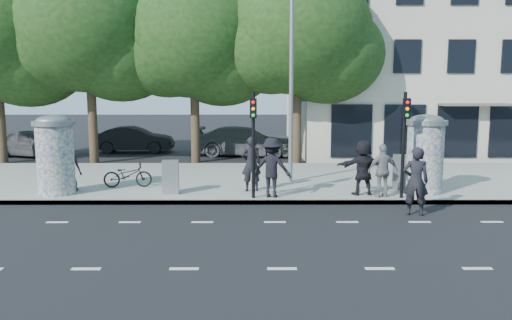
{
  "coord_description": "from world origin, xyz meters",
  "views": [
    {
      "loc": [
        -0.56,
        -11.96,
        3.64
      ],
      "look_at": [
        -0.52,
        3.5,
        1.44
      ],
      "focal_mm": 35.0,
      "sensor_mm": 36.0,
      "label": 1
    }
  ],
  "objects_px": {
    "man_road": "(416,181)",
    "cabinet_left": "(171,177)",
    "traffic_pole_far": "(404,134)",
    "car_right": "(244,141)",
    "ped_d": "(272,168)",
    "car_left": "(33,143)",
    "ped_e": "(383,171)",
    "car_mid": "(134,140)",
    "ped_f": "(363,167)",
    "cabinet_right": "(401,172)",
    "ad_column_left": "(55,153)",
    "street_lamp": "(292,57)",
    "ad_column_right": "(425,152)",
    "bicycle": "(128,175)",
    "ped_a": "(68,166)",
    "traffic_pole_near": "(253,134)",
    "ped_b": "(251,164)"
  },
  "relations": [
    {
      "from": "ad_column_left",
      "to": "cabinet_left",
      "type": "xyz_separation_m",
      "value": [
        3.82,
        0.01,
        -0.82
      ]
    },
    {
      "from": "car_left",
      "to": "cabinet_left",
      "type": "bearing_deg",
      "value": -114.96
    },
    {
      "from": "ped_a",
      "to": "man_road",
      "type": "relative_size",
      "value": 0.9
    },
    {
      "from": "man_road",
      "to": "cabinet_left",
      "type": "height_order",
      "value": "man_road"
    },
    {
      "from": "cabinet_right",
      "to": "car_mid",
      "type": "relative_size",
      "value": 0.27
    },
    {
      "from": "cabinet_right",
      "to": "ped_a",
      "type": "bearing_deg",
      "value": -164.23
    },
    {
      "from": "street_lamp",
      "to": "cabinet_right",
      "type": "height_order",
      "value": "street_lamp"
    },
    {
      "from": "traffic_pole_far",
      "to": "ped_e",
      "type": "xyz_separation_m",
      "value": [
        -0.6,
        0.16,
        -1.21
      ]
    },
    {
      "from": "ped_e",
      "to": "cabinet_left",
      "type": "relative_size",
      "value": 1.54
    },
    {
      "from": "bicycle",
      "to": "car_left",
      "type": "relative_size",
      "value": 0.39
    },
    {
      "from": "ad_column_right",
      "to": "bicycle",
      "type": "bearing_deg",
      "value": 174.94
    },
    {
      "from": "ad_column_left",
      "to": "car_left",
      "type": "height_order",
      "value": "ad_column_left"
    },
    {
      "from": "ped_d",
      "to": "man_road",
      "type": "xyz_separation_m",
      "value": [
        4.1,
        -1.8,
        -0.12
      ]
    },
    {
      "from": "ad_column_left",
      "to": "cabinet_left",
      "type": "height_order",
      "value": "ad_column_left"
    },
    {
      "from": "ad_column_right",
      "to": "car_mid",
      "type": "height_order",
      "value": "ad_column_right"
    },
    {
      "from": "car_mid",
      "to": "cabinet_right",
      "type": "bearing_deg",
      "value": -134.91
    },
    {
      "from": "street_lamp",
      "to": "ped_d",
      "type": "height_order",
      "value": "street_lamp"
    },
    {
      "from": "ped_e",
      "to": "car_mid",
      "type": "relative_size",
      "value": 0.39
    },
    {
      "from": "traffic_pole_near",
      "to": "car_right",
      "type": "bearing_deg",
      "value": 92.6
    },
    {
      "from": "ad_column_right",
      "to": "car_right",
      "type": "height_order",
      "value": "ad_column_right"
    },
    {
      "from": "traffic_pole_far",
      "to": "ped_a",
      "type": "xyz_separation_m",
      "value": [
        -11.14,
        1.07,
        -1.18
      ]
    },
    {
      "from": "ad_column_right",
      "to": "street_lamp",
      "type": "height_order",
      "value": "street_lamp"
    },
    {
      "from": "cabinet_left",
      "to": "car_left",
      "type": "height_order",
      "value": "car_left"
    },
    {
      "from": "ped_d",
      "to": "car_left",
      "type": "distance_m",
      "value": 16.48
    },
    {
      "from": "ped_f",
      "to": "ped_a",
      "type": "bearing_deg",
      "value": -9.25
    },
    {
      "from": "ped_d",
      "to": "bicycle",
      "type": "xyz_separation_m",
      "value": [
        -5.1,
        1.62,
        -0.52
      ]
    },
    {
      "from": "ad_column_left",
      "to": "car_mid",
      "type": "bearing_deg",
      "value": 91.64
    },
    {
      "from": "ped_b",
      "to": "bicycle",
      "type": "bearing_deg",
      "value": -18.16
    },
    {
      "from": "cabinet_right",
      "to": "car_left",
      "type": "relative_size",
      "value": 0.27
    },
    {
      "from": "ad_column_right",
      "to": "bicycle",
      "type": "xyz_separation_m",
      "value": [
        -10.3,
        0.91,
        -0.94
      ]
    },
    {
      "from": "traffic_pole_far",
      "to": "car_right",
      "type": "xyz_separation_m",
      "value": [
        -5.32,
        11.42,
        -1.43
      ]
    },
    {
      "from": "traffic_pole_near",
      "to": "traffic_pole_far",
      "type": "relative_size",
      "value": 1.0
    },
    {
      "from": "ad_column_right",
      "to": "ped_e",
      "type": "xyz_separation_m",
      "value": [
        -1.6,
        -0.75,
        -0.52
      ]
    },
    {
      "from": "traffic_pole_near",
      "to": "traffic_pole_far",
      "type": "distance_m",
      "value": 4.8
    },
    {
      "from": "ped_e",
      "to": "street_lamp",
      "type": "bearing_deg",
      "value": -53.38
    },
    {
      "from": "ped_d",
      "to": "car_right",
      "type": "relative_size",
      "value": 0.35
    },
    {
      "from": "ped_a",
      "to": "man_road",
      "type": "distance_m",
      "value": 11.36
    },
    {
      "from": "ad_column_right",
      "to": "ped_b",
      "type": "distance_m",
      "value": 5.9
    },
    {
      "from": "street_lamp",
      "to": "ped_f",
      "type": "height_order",
      "value": "street_lamp"
    },
    {
      "from": "ped_a",
      "to": "ped_e",
      "type": "relative_size",
      "value": 1.03
    },
    {
      "from": "traffic_pole_near",
      "to": "car_left",
      "type": "xyz_separation_m",
      "value": [
        -11.9,
        10.94,
        -1.48
      ]
    },
    {
      "from": "traffic_pole_near",
      "to": "ped_e",
      "type": "xyz_separation_m",
      "value": [
        4.2,
        0.16,
        -1.21
      ]
    },
    {
      "from": "ad_column_right",
      "to": "man_road",
      "type": "xyz_separation_m",
      "value": [
        -1.1,
        -2.5,
        -0.54
      ]
    },
    {
      "from": "man_road",
      "to": "ped_f",
      "type": "bearing_deg",
      "value": -53.42
    },
    {
      "from": "ped_f",
      "to": "cabinet_right",
      "type": "relative_size",
      "value": 1.52
    },
    {
      "from": "ped_f",
      "to": "car_mid",
      "type": "height_order",
      "value": "ped_f"
    },
    {
      "from": "ped_b",
      "to": "ped_d",
      "type": "bearing_deg",
      "value": 115.52
    },
    {
      "from": "traffic_pole_near",
      "to": "ped_a",
      "type": "height_order",
      "value": "traffic_pole_near"
    },
    {
      "from": "traffic_pole_far",
      "to": "street_lamp",
      "type": "relative_size",
      "value": 0.42
    },
    {
      "from": "ped_f",
      "to": "cabinet_right",
      "type": "distance_m",
      "value": 1.83
    }
  ]
}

